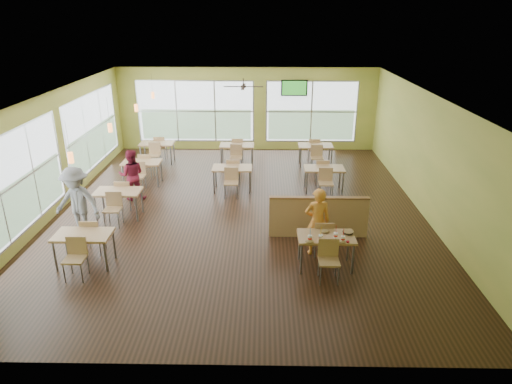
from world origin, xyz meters
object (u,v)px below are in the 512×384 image
at_px(main_table, 326,241).
at_px(food_basket, 348,232).
at_px(half_wall_divider, 318,217).
at_px(man_plaid, 317,222).

height_order(main_table, food_basket, main_table).
bearing_deg(food_basket, half_wall_divider, 109.64).
distance_m(man_plaid, food_basket, 0.77).
distance_m(main_table, man_plaid, 0.63).
bearing_deg(half_wall_divider, food_basket, -70.36).
relative_size(man_plaid, food_basket, 6.51).
bearing_deg(half_wall_divider, main_table, -90.00).
height_order(main_table, man_plaid, man_plaid).
distance_m(main_table, half_wall_divider, 1.45).
height_order(man_plaid, food_basket, man_plaid).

